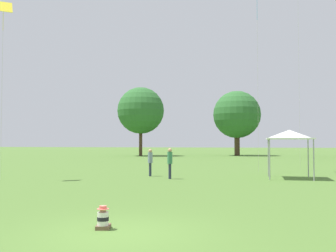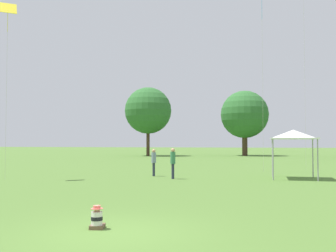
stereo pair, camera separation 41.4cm
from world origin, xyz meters
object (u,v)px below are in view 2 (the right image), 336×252
distant_tree_3 (245,115)px  person_standing_3 (154,160)px  canopy_tent (293,135)px  seated_toddler (97,219)px  person_standing_4 (173,160)px  kite_1 (8,13)px  distant_tree_0 (148,111)px

distant_tree_3 → person_standing_3: bearing=-96.9°
person_standing_3 → canopy_tent: size_ratio=0.59×
person_standing_3 → seated_toddler: bearing=84.8°
person_standing_4 → canopy_tent: canopy_tent is taller
person_standing_4 → distant_tree_3: 42.20m
kite_1 → distant_tree_0: (-2.34, 40.17, -2.63)m
person_standing_3 → person_standing_4: size_ratio=0.95×
kite_1 → person_standing_4: bearing=23.1°
person_standing_4 → kite_1: size_ratio=0.17×
seated_toddler → kite_1: 17.95m
distant_tree_0 → canopy_tent: bearing=-62.3°
seated_toddler → person_standing_3: size_ratio=0.35×
kite_1 → person_standing_3: bearing=35.7°
canopy_tent → kite_1: kite_1 is taller
person_standing_3 → distant_tree_0: (-10.27, 36.04, 6.17)m
seated_toddler → person_standing_4: 13.66m
person_standing_3 → canopy_tent: bearing=166.1°
person_standing_3 → kite_1: bearing=13.2°
seated_toddler → distant_tree_0: (-12.71, 51.23, 6.98)m
distant_tree_0 → person_standing_4: bearing=-72.5°
person_standing_4 → canopy_tent: 7.41m
person_standing_3 → distant_tree_0: distant_tree_0 is taller
person_standing_3 → distant_tree_3: (4.84, 40.12, 5.59)m
person_standing_4 → kite_1: (-9.52, -2.54, 8.75)m
seated_toddler → canopy_tent: size_ratio=0.20×
canopy_tent → seated_toddler: bearing=-112.2°
seated_toddler → kite_1: size_ratio=0.06×
person_standing_4 → distant_tree_3: size_ratio=0.17×
seated_toddler → distant_tree_0: size_ratio=0.05×
person_standing_3 → distant_tree_3: distant_tree_3 is taller
distant_tree_3 → kite_1: bearing=-106.1°
canopy_tent → distant_tree_0: bearing=117.7°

